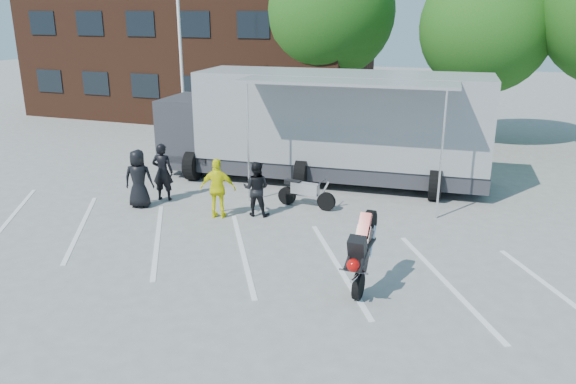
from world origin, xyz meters
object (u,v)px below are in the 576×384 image
Objects in this scene: spectator_leather_a at (139,179)px; spectator_leather_b at (163,172)px; stunt_bike_rider at (365,286)px; flagpole at (185,25)px; transporter_truck at (325,181)px; spectator_leather_c at (256,189)px; tree_left at (329,12)px; tree_mid at (486,27)px; parked_motorcycle at (306,207)px; spectator_hivis at (218,189)px.

spectator_leather_a is 0.98× the size of spectator_leather_b.
flagpole is at bearing 136.94° from stunt_bike_rider.
spectator_leather_c is at bearing -106.80° from transporter_truck.
flagpole is at bearing -125.28° from tree_left.
spectator_leather_a is (-9.03, -12.03, -4.07)m from tree_mid.
spectator_leather_b is at bearing 155.77° from stunt_bike_rider.
flagpole is 12.31m from tree_mid.
transporter_truck is (-4.59, -7.55, -4.94)m from tree_mid.
spectator_leather_a is (-4.44, -4.48, 0.87)m from transporter_truck.
tree_mid is 4.14× the size of parked_motorcycle.
spectator_leather_b is 2.45m from spectator_hivis.
spectator_leather_a reaches higher than spectator_hivis.
transporter_truck is 4.14m from spectator_leather_c.
tree_mid is at bearing -123.11° from spectator_leather_c.
spectator_leather_c is (3.24, -0.31, -0.10)m from spectator_leather_b.
parked_motorcycle is (2.66, -11.41, -5.57)m from tree_left.
flagpole is 5.05× the size of spectator_leather_c.
spectator_leather_a is at bearing -72.49° from flagpole.
spectator_leather_b is at bearing -142.54° from transporter_truck.
stunt_bike_rider is at bearing 142.42° from spectator_leather_b.
spectator_hivis is (-0.93, -0.53, 0.06)m from spectator_leather_c.
spectator_leather_b is at bearing -33.71° from spectator_hivis.
tree_mid is 14.25m from spectator_hivis.
spectator_leather_a reaches higher than spectator_leather_c.
flagpole is 4.31× the size of parked_motorcycle.
spectator_leather_c is at bearing 139.71° from parked_motorcycle.
transporter_truck reaches higher than spectator_leather_c.
spectator_hivis is at bearing -87.41° from tree_left.
tree_left is 4.63× the size of stunt_bike_rider.
parked_motorcycle is at bearing -143.40° from spectator_leather_c.
spectator_leather_a reaches higher than stunt_bike_rider.
transporter_truck is (6.66, -2.55, -5.05)m from flagpole.
spectator_hivis is at bearing 152.92° from stunt_bike_rider.
spectator_leather_b is (-1.72, -12.21, -4.67)m from tree_left.
transporter_truck is 6.79× the size of spectator_hivis.
transporter_truck is at bearing -152.60° from spectator_leather_a.
flagpole reaches higher than spectator_leather_a.
parked_motorcycle is at bearing 179.30° from spectator_leather_b.
transporter_truck is 6.37m from spectator_leather_a.
transporter_truck reaches higher than spectator_hivis.
tree_mid reaches higher than spectator_leather_b.
spectator_leather_a is (-4.69, -1.62, 0.87)m from parked_motorcycle.
spectator_leather_c reaches higher than parked_motorcycle.
tree_mid reaches higher than spectator_leather_a.
tree_left is 13.48m from spectator_leather_c.
tree_mid is 15.58m from spectator_leather_a.
stunt_bike_rider is 1.09× the size of spectator_hivis.
spectator_hivis is at bearing 161.66° from spectator_leather_a.
spectator_leather_a is (2.22, -7.03, -4.18)m from flagpole.
tree_mid is at bearing -17.20° from parked_motorcycle.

